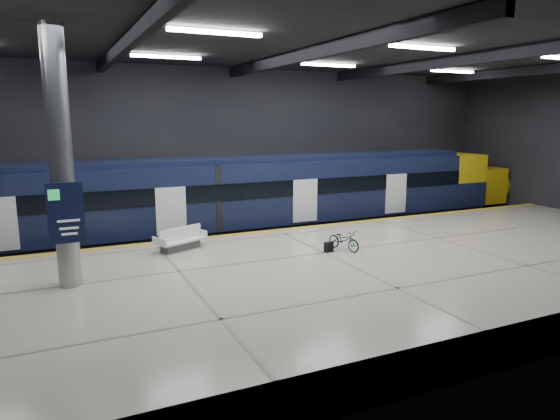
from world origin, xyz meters
TOP-DOWN VIEW (x-y plane):
  - ground at (0.00, 0.00)m, footprint 30.00×30.00m
  - room_shell at (-0.00, 0.00)m, footprint 30.10×16.10m
  - platform at (0.00, -2.50)m, footprint 30.00×11.00m
  - safety_strip at (0.00, 2.75)m, footprint 30.00×0.40m
  - rails at (0.00, 5.50)m, footprint 30.00×1.52m
  - train at (0.75, 5.50)m, footprint 29.40×2.84m
  - bench at (-4.34, 1.45)m, footprint 1.96×1.43m
  - bicycle at (0.80, -0.99)m, footprint 0.84×1.45m
  - pannier_bag at (0.20, -0.99)m, footprint 0.33×0.23m
  - info_column at (-8.00, -1.03)m, footprint 0.90×0.78m

SIDE VIEW (x-z plane):
  - ground at x=0.00m, z-range 0.00..0.00m
  - rails at x=0.00m, z-range 0.00..0.16m
  - platform at x=0.00m, z-range 0.00..1.10m
  - safety_strip at x=0.00m, z-range 1.10..1.11m
  - pannier_bag at x=0.20m, z-range 1.10..1.45m
  - bench at x=-4.34m, z-range 0.98..1.78m
  - bicycle at x=0.80m, z-range 1.10..1.82m
  - train at x=0.75m, z-range 0.16..3.95m
  - info_column at x=-8.00m, z-range 1.01..7.91m
  - room_shell at x=0.00m, z-range 1.69..9.74m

